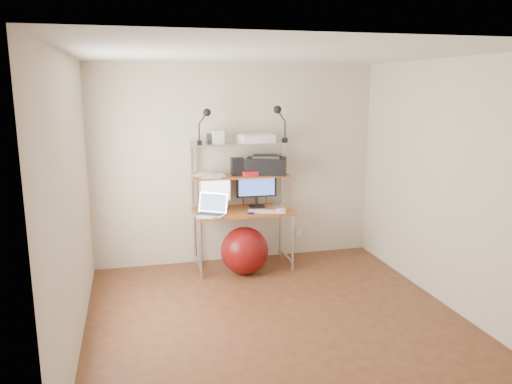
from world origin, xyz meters
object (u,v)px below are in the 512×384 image
monitor_silver (215,191)px  monitor_black (257,187)px  laptop (212,210)px  printer (266,165)px  exercise_ball (244,251)px

monitor_silver → monitor_black: (0.52, 0.01, 0.03)m
laptop → printer: (0.74, 0.25, 0.47)m
laptop → exercise_ball: 0.64m
monitor_silver → printer: 0.72m
monitor_black → laptop: monitor_black is taller
monitor_black → printer: (0.13, 0.02, 0.27)m
monitor_silver → monitor_black: size_ratio=0.85×
exercise_ball → monitor_black: bearing=54.6°
monitor_silver → exercise_ball: size_ratio=0.75×
printer → exercise_ball: size_ratio=1.00×
monitor_black → laptop: (-0.60, -0.24, -0.20)m
laptop → printer: 0.91m
monitor_black → exercise_ball: (-0.23, -0.33, -0.71)m
printer → exercise_ball: printer is taller
monitor_silver → laptop: monitor_silver is taller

